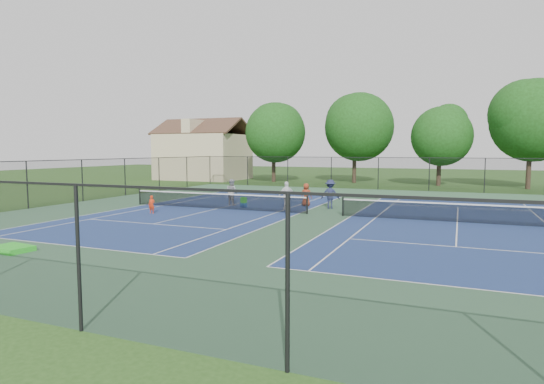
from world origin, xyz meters
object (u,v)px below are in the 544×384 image
at_px(clapboard_house, 204,155).
at_px(ball_hopper, 244,200).
at_px(tree_back_d, 531,116).
at_px(tree_back_c, 440,132).
at_px(bystander_c, 306,195).
at_px(bystander_a, 287,195).
at_px(ball_crate, 244,205).
at_px(tree_back_b, 355,124).
at_px(bystander_b, 330,194).
at_px(instructor, 232,192).
at_px(tree_back_a, 274,130).
at_px(child_player, 152,205).

distance_m(clapboard_house, ball_hopper, 29.40).
relative_size(tree_back_d, clapboard_house, 0.96).
distance_m(tree_back_c, bystander_c, 23.19).
distance_m(bystander_a, bystander_c, 2.10).
relative_size(tree_back_c, ball_crate, 24.07).
distance_m(tree_back_b, ball_hopper, 25.49).
height_order(bystander_a, bystander_b, bystander_b).
height_order(tree_back_d, bystander_a, tree_back_d).
height_order(instructor, bystander_b, bystander_b).
distance_m(bystander_b, bystander_c, 1.90).
xyz_separation_m(tree_back_a, tree_back_b, (9.00, 2.00, 0.56)).
xyz_separation_m(tree_back_d, child_player, (-22.46, -27.29, -6.30)).
bearing_deg(bystander_a, tree_back_c, -147.17).
bearing_deg(bystander_b, ball_hopper, 9.90).
xyz_separation_m(tree_back_c, bystander_a, (-7.87, -23.51, -4.61)).
xyz_separation_m(bystander_b, ball_hopper, (-5.31, -1.56, -0.44)).
bearing_deg(ball_crate, child_player, -128.61).
height_order(tree_back_a, ball_crate, tree_back_a).
height_order(child_player, bystander_b, bystander_b).
xyz_separation_m(tree_back_b, ball_crate, (-1.78, -24.68, -6.45)).
bearing_deg(clapboard_house, instructor, -55.14).
distance_m(tree_back_c, clapboard_house, 28.10).
bearing_deg(instructor, tree_back_a, -53.48).
height_order(tree_back_a, clapboard_house, tree_back_a).
height_order(tree_back_d, instructor, tree_back_d).
height_order(tree_back_c, ball_hopper, tree_back_c).
bearing_deg(clapboard_house, bystander_b, -44.47).
relative_size(instructor, bystander_b, 0.97).
xyz_separation_m(tree_back_d, bystander_b, (-13.47, -21.12, -5.91)).
bearing_deg(tree_back_c, tree_back_d, -7.13).
distance_m(tree_back_a, tree_back_b, 9.24).
distance_m(clapboard_house, instructor, 28.09).
bearing_deg(tree_back_a, tree_back_c, 3.18).
bearing_deg(child_player, ball_hopper, 44.58).
distance_m(tree_back_c, ball_hopper, 26.49).
xyz_separation_m(tree_back_a, bystander_a, (10.13, -22.51, -5.17)).
distance_m(tree_back_b, child_player, 30.41).
bearing_deg(bystander_c, child_player, 39.80).
height_order(tree_back_a, child_player, tree_back_a).
distance_m(tree_back_b, bystander_b, 24.07).
bearing_deg(clapboard_house, child_player, -64.43).
distance_m(child_player, ball_crate, 5.92).
bearing_deg(tree_back_d, tree_back_c, 172.87).
bearing_deg(ball_crate, tree_back_b, 85.88).
relative_size(bystander_a, ball_hopper, 4.72).
height_order(tree_back_b, bystander_c, tree_back_b).
bearing_deg(tree_back_a, bystander_b, -59.31).
distance_m(child_player, bystander_c, 9.90).
bearing_deg(ball_crate, bystander_a, 3.21).
xyz_separation_m(tree_back_a, bystander_b, (12.53, -21.12, -5.12)).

